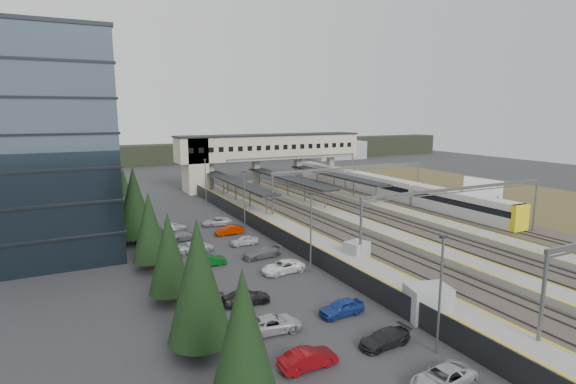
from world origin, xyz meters
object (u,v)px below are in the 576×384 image
relay_cabin_near (428,302)px  billboard (482,191)px  footbridge (259,150)px  train (382,186)px  relay_cabin_far (357,251)px

relay_cabin_near → billboard: 40.20m
footbridge → train: (16.30, -20.63, -5.92)m
relay_cabin_far → train: train is taller
train → footbridge: bearing=128.3°
relay_cabin_far → footbridge: (9.49, 49.08, 6.87)m
footbridge → train: 26.95m
relay_cabin_near → billboard: size_ratio=0.55×
footbridge → relay_cabin_far: bearing=-100.9°
relay_cabin_near → billboard: bearing=34.9°
relay_cabin_near → relay_cabin_far: (3.12, 13.80, -0.26)m
relay_cabin_far → billboard: (29.76, 9.17, 2.86)m
relay_cabin_far → footbridge: size_ratio=0.07×
relay_cabin_near → train: 51.21m
relay_cabin_near → relay_cabin_far: bearing=77.2°
relay_cabin_far → relay_cabin_near: bearing=-102.8°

